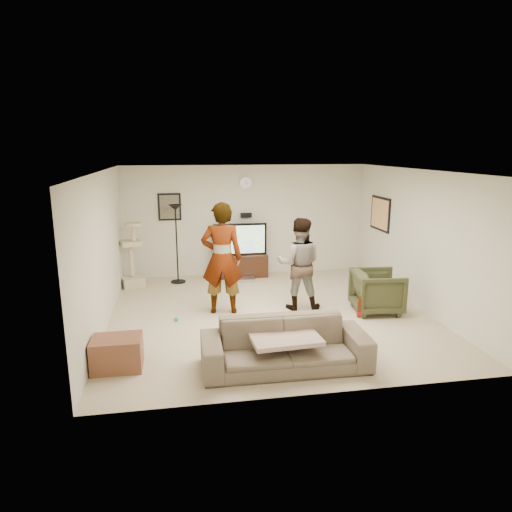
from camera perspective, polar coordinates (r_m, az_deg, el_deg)
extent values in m
cube|color=tan|center=(8.17, 1.67, -7.30)|extent=(5.50, 5.50, 0.02)
cube|color=white|center=(7.65, 1.80, 10.65)|extent=(5.50, 5.50, 0.02)
cube|color=silver|center=(10.48, -1.29, 4.45)|extent=(5.50, 0.04, 2.50)
cube|color=silver|center=(5.24, 7.79, -4.80)|extent=(5.50, 0.04, 2.50)
cube|color=silver|center=(7.75, -18.60, 0.58)|extent=(0.04, 5.50, 2.50)
cube|color=silver|center=(8.78, 19.61, 1.94)|extent=(0.04, 5.50, 2.50)
cylinder|color=white|center=(10.35, -1.29, 9.08)|extent=(0.26, 0.04, 0.26)
cube|color=black|center=(10.40, -1.24, 5.11)|extent=(0.25, 0.10, 0.10)
cube|color=#5A5447|center=(10.30, -10.73, 6.03)|extent=(0.42, 0.03, 0.52)
cube|color=#F4A166|center=(10.13, 15.23, 5.11)|extent=(0.03, 0.78, 0.62)
cube|color=black|center=(10.42, -1.98, -1.20)|extent=(1.22, 0.45, 0.51)
cube|color=#B5B6BD|center=(10.11, -1.31, -2.94)|extent=(0.40, 0.30, 0.07)
cube|color=black|center=(10.28, -2.01, 2.10)|extent=(1.20, 0.08, 0.71)
cube|color=#8DE345|center=(10.24, -1.98, 2.05)|extent=(1.11, 0.01, 0.63)
cylinder|color=black|center=(9.97, -9.86, 1.44)|extent=(0.32, 0.32, 1.69)
cube|color=#C5B48E|center=(9.93, -15.33, 0.18)|extent=(0.56, 0.56, 1.38)
imported|color=#9E9E9E|center=(8.00, -4.27, -0.29)|extent=(0.78, 0.56, 1.98)
imported|color=#3F5591|center=(8.25, 5.38, -0.99)|extent=(0.95, 0.82, 1.67)
imported|color=brown|center=(6.19, 3.66, -10.99)|extent=(2.23, 0.90, 0.65)
cube|color=#CAA496|center=(6.14, 3.53, -10.04)|extent=(0.95, 0.76, 0.06)
cylinder|color=#572008|center=(6.32, 12.79, -6.39)|extent=(0.06, 0.06, 0.25)
imported|color=#32351E|center=(8.44, 14.88, -4.30)|extent=(0.90, 0.88, 0.75)
cube|color=brown|center=(6.46, -16.93, -11.52)|extent=(0.65, 0.49, 0.43)
sphere|color=#12A37C|center=(7.95, -9.91, -7.76)|extent=(0.07, 0.07, 0.07)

